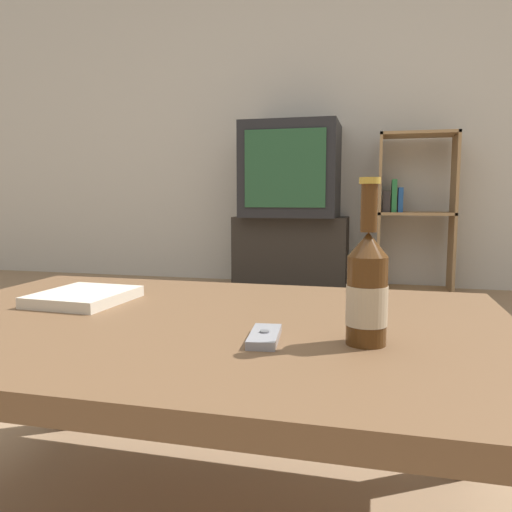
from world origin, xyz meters
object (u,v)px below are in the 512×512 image
(bookshelf, at_px, (412,211))
(beer_bottle, at_px, (367,288))
(tv_stand, at_px, (291,252))
(table_book, at_px, (84,297))
(cell_phone, at_px, (265,336))
(television, at_px, (292,171))

(bookshelf, height_order, beer_bottle, bookshelf)
(tv_stand, bearing_deg, table_book, -90.14)
(cell_phone, distance_m, table_book, 0.50)
(television, xyz_separation_m, beer_bottle, (0.61, -2.86, -0.34))
(bookshelf, distance_m, beer_bottle, 2.92)
(television, distance_m, beer_bottle, 2.94)
(tv_stand, bearing_deg, bookshelf, 2.96)
(cell_phone, bearing_deg, television, 92.94)
(bookshelf, bearing_deg, tv_stand, -177.04)
(bookshelf, relative_size, cell_phone, 9.30)
(tv_stand, relative_size, television, 1.21)
(beer_bottle, distance_m, table_book, 0.65)
(beer_bottle, bearing_deg, television, 102.09)
(cell_phone, bearing_deg, bookshelf, 76.18)
(bookshelf, height_order, table_book, bookshelf)
(table_book, bearing_deg, beer_bottle, -12.90)
(tv_stand, height_order, bookshelf, bookshelf)
(television, relative_size, cell_phone, 5.67)
(beer_bottle, bearing_deg, tv_stand, 102.07)
(beer_bottle, bearing_deg, table_book, 163.86)
(tv_stand, distance_m, beer_bottle, 2.94)
(tv_stand, distance_m, cell_phone, 2.93)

